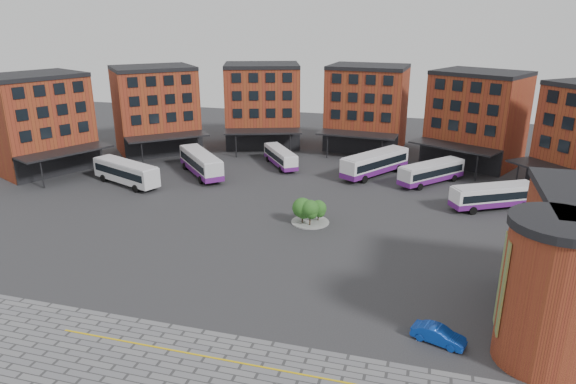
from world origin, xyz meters
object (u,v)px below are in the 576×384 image
(bus_e, at_px, (431,172))
(bus_a, at_px, (126,171))
(tree_island, at_px, (309,210))
(blue_car, at_px, (439,335))
(bus_b, at_px, (201,163))
(bus_d, at_px, (375,163))
(bus_f, at_px, (494,196))
(bus_c, at_px, (280,157))

(bus_e, bearing_deg, bus_a, -122.67)
(tree_island, relative_size, blue_car, 1.13)
(tree_island, distance_m, bus_a, 28.99)
(bus_b, xyz_separation_m, blue_car, (34.40, -33.32, -1.24))
(bus_d, bearing_deg, bus_e, 20.41)
(tree_island, bearing_deg, bus_a, 166.19)
(bus_a, distance_m, bus_e, 43.09)
(bus_d, height_order, blue_car, bus_d)
(bus_d, bearing_deg, bus_f, 0.17)
(bus_a, height_order, bus_c, bus_a)
(bus_c, xyz_separation_m, bus_d, (14.95, -0.91, 0.39))
(bus_d, height_order, bus_e, bus_d)
(bus_a, xyz_separation_m, blue_car, (42.60, -26.29, -1.32))
(tree_island, xyz_separation_m, bus_d, (5.03, 20.87, 0.21))
(tree_island, distance_m, bus_e, 23.24)
(bus_d, distance_m, bus_e, 8.33)
(tree_island, xyz_separation_m, bus_f, (20.74, 10.97, -0.03))
(bus_b, height_order, bus_e, bus_b)
(bus_b, xyz_separation_m, bus_c, (10.03, 7.83, -0.37))
(bus_b, relative_size, bus_d, 0.91)
(bus_f, bearing_deg, bus_e, -166.65)
(bus_c, distance_m, bus_f, 32.52)
(bus_a, relative_size, bus_b, 1.08)
(blue_car, bearing_deg, bus_b, 64.25)
(bus_a, bearing_deg, bus_b, -27.23)
(bus_e, bearing_deg, bus_f, -6.36)
(bus_b, distance_m, bus_c, 12.73)
(bus_c, bearing_deg, blue_car, -95.17)
(bus_d, distance_m, blue_car, 41.35)
(bus_f, bearing_deg, bus_c, -138.86)
(bus_a, bearing_deg, bus_f, -63.11)
(bus_b, distance_m, blue_car, 47.91)
(bus_e, height_order, bus_f, bus_e)
(tree_island, height_order, bus_c, tree_island)
(tree_island, height_order, bus_a, bus_a)
(bus_b, relative_size, bus_e, 1.10)
(bus_b, bearing_deg, bus_c, -4.97)
(tree_island, xyz_separation_m, bus_b, (-19.95, 13.95, 0.19))
(bus_c, bearing_deg, bus_e, -42.31)
(bus_a, bearing_deg, blue_car, -99.53)
(tree_island, bearing_deg, bus_b, 145.05)
(bus_a, xyz_separation_m, bus_d, (33.17, 13.95, -0.06))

